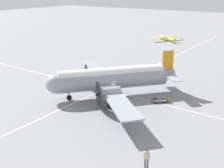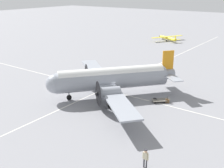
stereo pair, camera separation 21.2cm
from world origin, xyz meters
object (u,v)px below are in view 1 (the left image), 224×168
at_px(airliner_main, 109,79).
at_px(baggage_cart, 161,100).
at_px(suitcase_near_door, 155,100).
at_px(suitcase_upright_spare, 167,101).
at_px(crew_foreground, 147,156).
at_px(light_aircraft_distant, 166,38).

xyz_separation_m(airliner_main, baggage_cart, (6.90, 2.33, -2.33)).
xyz_separation_m(suitcase_near_door, baggage_cart, (0.73, 0.23, 0.07)).
xyz_separation_m(suitcase_near_door, suitcase_upright_spare, (1.59, 0.45, 0.06)).
distance_m(crew_foreground, suitcase_near_door, 15.08).
xyz_separation_m(crew_foreground, baggage_cart, (-5.48, 13.94, -0.86)).
distance_m(airliner_main, baggage_cart, 7.64).
xyz_separation_m(suitcase_near_door, light_aircraft_distant, (-18.27, 42.63, 0.61)).
bearing_deg(crew_foreground, baggage_cart, 118.02).
bearing_deg(baggage_cart, airliner_main, -25.19).
bearing_deg(crew_foreground, suitcase_near_door, 120.92).
height_order(suitcase_near_door, light_aircraft_distant, light_aircraft_distant).
bearing_deg(airliner_main, suitcase_near_door, 148.47).
bearing_deg(airliner_main, light_aircraft_distant, -125.22).
bearing_deg(light_aircraft_distant, baggage_cart, 142.69).
bearing_deg(baggage_cart, suitcase_upright_spare, 150.47).
relative_size(crew_foreground, suitcase_near_door, 3.77).
distance_m(baggage_cart, light_aircraft_distant, 46.46).
bearing_deg(suitcase_near_door, airliner_main, -161.17).
xyz_separation_m(crew_foreground, light_aircraft_distant, (-24.48, 56.34, -0.31)).
bearing_deg(baggage_cart, crew_foreground, 67.59).
distance_m(suitcase_near_door, light_aircraft_distant, 46.38).
bearing_deg(suitcase_near_door, suitcase_upright_spare, 15.81).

